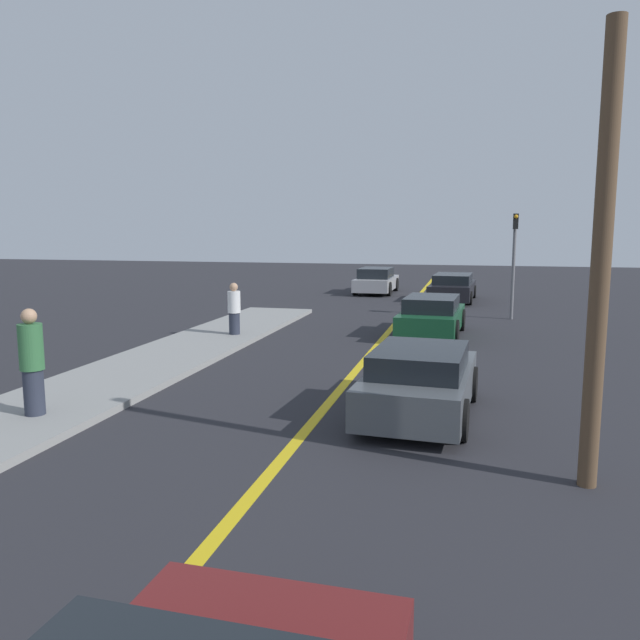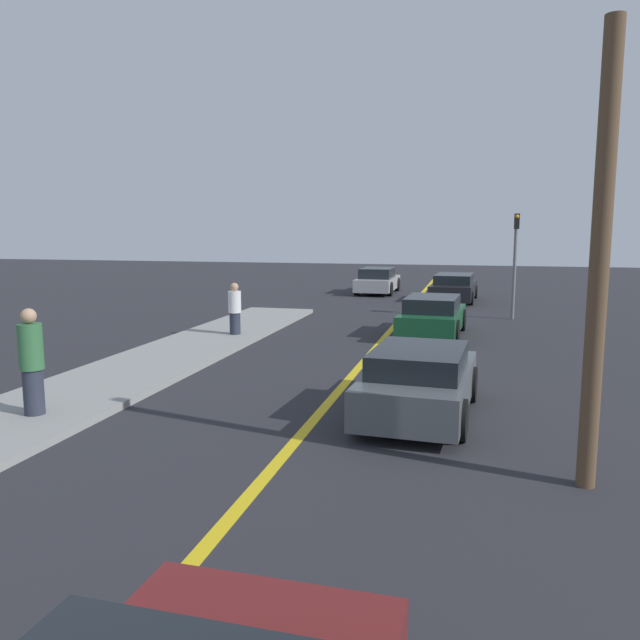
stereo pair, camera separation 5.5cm
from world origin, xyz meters
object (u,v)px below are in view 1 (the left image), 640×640
(car_parked_left_lot, at_px, (453,288))
(traffic_light, at_px, (514,255))
(car_far_distant, at_px, (432,316))
(utility_pole, at_px, (601,263))
(pedestrian_mid_group, at_px, (32,362))
(car_ahead_center, at_px, (420,382))
(pedestrian_far_standing, at_px, (234,309))
(car_oncoming_far, at_px, (376,281))

(car_parked_left_lot, relative_size, traffic_light, 1.26)
(car_far_distant, relative_size, utility_pole, 0.71)
(car_far_distant, distance_m, pedestrian_mid_group, 12.19)
(car_parked_left_lot, distance_m, utility_pole, 21.27)
(car_far_distant, relative_size, car_parked_left_lot, 0.85)
(traffic_light, bearing_deg, car_ahead_center, -100.01)
(pedestrian_far_standing, bearing_deg, traffic_light, 36.73)
(car_parked_left_lot, height_order, pedestrian_mid_group, pedestrian_mid_group)
(car_ahead_center, bearing_deg, pedestrian_mid_group, -159.43)
(car_oncoming_far, distance_m, pedestrian_far_standing, 14.64)
(car_ahead_center, bearing_deg, traffic_light, 83.38)
(car_far_distant, bearing_deg, car_ahead_center, -84.45)
(car_far_distant, height_order, traffic_light, traffic_light)
(pedestrian_far_standing, height_order, traffic_light, traffic_light)
(car_oncoming_far, bearing_deg, car_ahead_center, -78.63)
(car_far_distant, relative_size, traffic_light, 1.07)
(car_parked_left_lot, bearing_deg, traffic_light, -64.18)
(car_oncoming_far, bearing_deg, pedestrian_far_standing, -97.73)
(car_oncoming_far, bearing_deg, car_parked_left_lot, -33.23)
(car_ahead_center, distance_m, pedestrian_mid_group, 6.73)
(car_parked_left_lot, relative_size, pedestrian_far_standing, 3.10)
(car_ahead_center, distance_m, car_oncoming_far, 21.46)
(utility_pole, bearing_deg, traffic_light, 90.43)
(car_parked_left_lot, relative_size, utility_pole, 0.84)
(car_parked_left_lot, xyz_separation_m, traffic_light, (2.32, -5.55, 1.76))
(utility_pole, bearing_deg, car_ahead_center, 132.77)
(car_ahead_center, distance_m, car_far_distant, 8.60)
(car_far_distant, height_order, pedestrian_far_standing, pedestrian_far_standing)
(car_ahead_center, distance_m, traffic_light, 13.19)
(car_oncoming_far, xyz_separation_m, traffic_light, (6.29, -8.21, 1.74))
(car_ahead_center, distance_m, car_parked_left_lot, 18.43)
(car_far_distant, distance_m, pedestrian_far_standing, 6.12)
(car_ahead_center, xyz_separation_m, utility_pole, (2.39, -2.58, 2.28))
(traffic_light, distance_m, utility_pole, 15.46)
(car_ahead_center, xyz_separation_m, traffic_light, (2.27, 12.87, 1.76))
(car_ahead_center, height_order, pedestrian_mid_group, pedestrian_mid_group)
(pedestrian_mid_group, xyz_separation_m, utility_pole, (8.80, -0.60, 1.84))
(traffic_light, bearing_deg, pedestrian_mid_group, -120.31)
(utility_pole, bearing_deg, pedestrian_mid_group, 176.12)
(car_far_distant, bearing_deg, pedestrian_mid_group, -116.64)
(car_parked_left_lot, xyz_separation_m, pedestrian_far_standing, (-6.08, -11.83, 0.30))
(car_far_distant, xyz_separation_m, car_oncoming_far, (-3.66, 12.49, 0.03))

